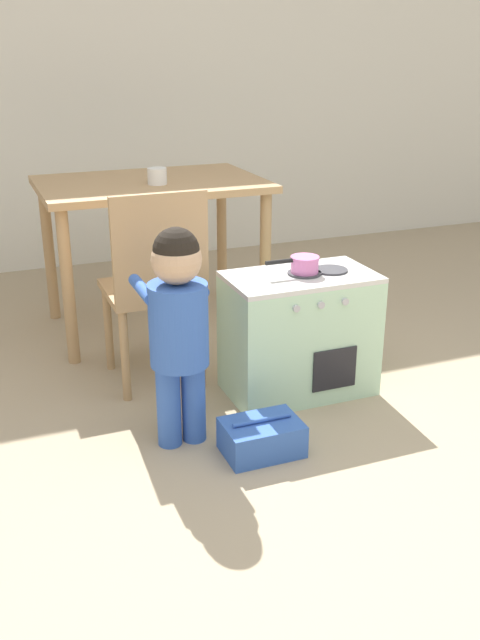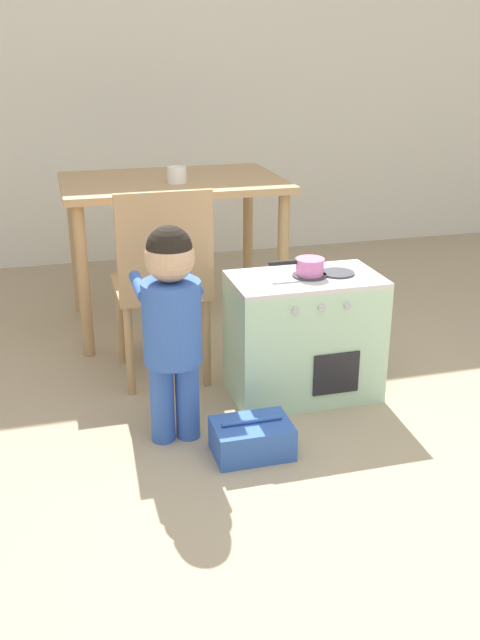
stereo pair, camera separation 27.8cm
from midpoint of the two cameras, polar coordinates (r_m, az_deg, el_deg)
ground_plane at (r=2.21m, az=13.84°, el=-19.01°), size 16.00×16.00×0.00m
wall_back at (r=4.87m, az=-4.92°, el=20.03°), size 10.00×0.06×2.60m
play_kitchen at (r=2.99m, az=7.80°, el=-1.36°), size 0.61×0.36×0.53m
toy_pot at (r=2.89m, az=8.29°, el=4.30°), size 0.23×0.12×0.07m
child_figure at (r=2.53m, az=-2.39°, el=0.49°), size 0.24×0.35×0.83m
toy_basket at (r=2.62m, az=4.04°, el=-9.50°), size 0.28×0.20×0.14m
dining_table at (r=3.65m, az=-3.21°, el=9.46°), size 1.09×0.75×0.77m
dining_chair_near at (r=3.01m, az=-3.61°, el=3.05°), size 0.39×0.39×0.87m
cup_on_table at (r=3.52m, az=-2.78°, el=11.51°), size 0.09×0.09×0.08m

